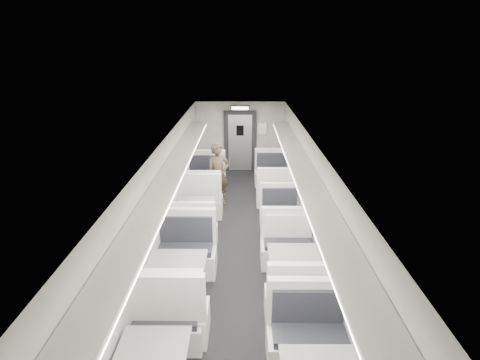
{
  "coord_description": "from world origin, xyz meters",
  "views": [
    {
      "loc": [
        0.1,
        -6.59,
        4.22
      ],
      "look_at": [
        0.03,
        1.76,
        1.17
      ],
      "focal_mm": 28.0,
      "sensor_mm": 36.0,
      "label": 1
    }
  ],
  "objects_px": {
    "exit_sign": "(240,108)",
    "booth_right_c": "(293,270)",
    "booth_right_a": "(273,182)",
    "passenger": "(218,175)",
    "booth_left_b": "(197,215)",
    "booth_right_b": "(282,225)",
    "booth_left_c": "(179,279)",
    "booth_left_a": "(203,189)",
    "vestibule_door": "(240,142)"
  },
  "relations": [
    {
      "from": "exit_sign",
      "to": "booth_right_c",
      "type": "bearing_deg",
      "value": -80.92
    },
    {
      "from": "booth_right_a",
      "to": "exit_sign",
      "type": "bearing_deg",
      "value": 120.53
    },
    {
      "from": "booth_right_c",
      "to": "passenger",
      "type": "distance_m",
      "value": 4.14
    },
    {
      "from": "booth_left_b",
      "to": "booth_right_b",
      "type": "distance_m",
      "value": 2.05
    },
    {
      "from": "booth_left_c",
      "to": "exit_sign",
      "type": "distance_m",
      "value": 6.94
    },
    {
      "from": "booth_left_b",
      "to": "exit_sign",
      "type": "distance_m",
      "value": 4.52
    },
    {
      "from": "passenger",
      "to": "exit_sign",
      "type": "relative_size",
      "value": 2.81
    },
    {
      "from": "booth_left_a",
      "to": "booth_right_b",
      "type": "height_order",
      "value": "booth_left_a"
    },
    {
      "from": "booth_left_c",
      "to": "booth_right_a",
      "type": "relative_size",
      "value": 1.11
    },
    {
      "from": "booth_left_c",
      "to": "booth_right_b",
      "type": "xyz_separation_m",
      "value": [
        2.0,
        2.19,
        -0.07
      ]
    },
    {
      "from": "booth_left_a",
      "to": "booth_right_c",
      "type": "distance_m",
      "value": 4.39
    },
    {
      "from": "booth_left_c",
      "to": "booth_right_a",
      "type": "bearing_deg",
      "value": 67.87
    },
    {
      "from": "passenger",
      "to": "vestibule_door",
      "type": "xyz_separation_m",
      "value": [
        0.57,
        2.95,
        0.17
      ]
    },
    {
      "from": "booth_left_c",
      "to": "exit_sign",
      "type": "relative_size",
      "value": 3.8
    },
    {
      "from": "exit_sign",
      "to": "vestibule_door",
      "type": "bearing_deg",
      "value": 90.0
    },
    {
      "from": "booth_left_a",
      "to": "booth_left_c",
      "type": "relative_size",
      "value": 0.98
    },
    {
      "from": "booth_right_c",
      "to": "vestibule_door",
      "type": "bearing_deg",
      "value": 98.43
    },
    {
      "from": "booth_left_c",
      "to": "vestibule_door",
      "type": "bearing_deg",
      "value": 81.99
    },
    {
      "from": "booth_left_c",
      "to": "vestibule_door",
      "type": "height_order",
      "value": "vestibule_door"
    },
    {
      "from": "booth_right_b",
      "to": "vestibule_door",
      "type": "height_order",
      "value": "vestibule_door"
    },
    {
      "from": "booth_left_b",
      "to": "passenger",
      "type": "distance_m",
      "value": 1.66
    },
    {
      "from": "booth_left_b",
      "to": "booth_right_c",
      "type": "bearing_deg",
      "value": -48.65
    },
    {
      "from": "passenger",
      "to": "booth_right_b",
      "type": "bearing_deg",
      "value": -74.05
    },
    {
      "from": "booth_left_a",
      "to": "exit_sign",
      "type": "height_order",
      "value": "exit_sign"
    },
    {
      "from": "booth_left_a",
      "to": "booth_left_b",
      "type": "bearing_deg",
      "value": -90.0
    },
    {
      "from": "booth_left_a",
      "to": "booth_right_b",
      "type": "distance_m",
      "value": 2.88
    },
    {
      "from": "booth_left_c",
      "to": "booth_right_c",
      "type": "bearing_deg",
      "value": 10.1
    },
    {
      "from": "booth_right_b",
      "to": "passenger",
      "type": "bearing_deg",
      "value": 128.67
    },
    {
      "from": "booth_right_c",
      "to": "booth_left_a",
      "type": "bearing_deg",
      "value": 117.09
    },
    {
      "from": "booth_left_b",
      "to": "booth_right_a",
      "type": "distance_m",
      "value": 3.04
    },
    {
      "from": "exit_sign",
      "to": "booth_left_b",
      "type": "bearing_deg",
      "value": -104.09
    },
    {
      "from": "booth_left_b",
      "to": "booth_left_c",
      "type": "relative_size",
      "value": 0.92
    },
    {
      "from": "booth_right_b",
      "to": "booth_left_c",
      "type": "bearing_deg",
      "value": -132.37
    },
    {
      "from": "booth_left_a",
      "to": "passenger",
      "type": "xyz_separation_m",
      "value": [
        0.43,
        -0.11,
        0.46
      ]
    },
    {
      "from": "booth_right_b",
      "to": "booth_right_c",
      "type": "xyz_separation_m",
      "value": [
        0.0,
        -1.84,
        0.04
      ]
    },
    {
      "from": "booth_right_c",
      "to": "vestibule_door",
      "type": "distance_m",
      "value": 6.85
    },
    {
      "from": "booth_left_b",
      "to": "booth_left_c",
      "type": "height_order",
      "value": "booth_left_c"
    },
    {
      "from": "booth_left_b",
      "to": "vestibule_door",
      "type": "relative_size",
      "value": 1.03
    },
    {
      "from": "booth_right_b",
      "to": "exit_sign",
      "type": "xyz_separation_m",
      "value": [
        -1.0,
        4.42,
        1.93
      ]
    },
    {
      "from": "booth_left_a",
      "to": "exit_sign",
      "type": "xyz_separation_m",
      "value": [
        1.0,
        2.35,
        1.87
      ]
    },
    {
      "from": "booth_left_a",
      "to": "booth_right_a",
      "type": "xyz_separation_m",
      "value": [
        2.0,
        0.65,
        -0.03
      ]
    },
    {
      "from": "booth_left_b",
      "to": "booth_right_c",
      "type": "distance_m",
      "value": 3.03
    },
    {
      "from": "booth_left_a",
      "to": "vestibule_door",
      "type": "distance_m",
      "value": 3.07
    },
    {
      "from": "booth_right_b",
      "to": "vestibule_door",
      "type": "bearing_deg",
      "value": 101.51
    },
    {
      "from": "booth_right_c",
      "to": "passenger",
      "type": "xyz_separation_m",
      "value": [
        -1.57,
        3.8,
        0.48
      ]
    },
    {
      "from": "booth_left_b",
      "to": "booth_right_a",
      "type": "bearing_deg",
      "value": 48.87
    },
    {
      "from": "booth_right_a",
      "to": "booth_left_c",
      "type": "bearing_deg",
      "value": -112.13
    },
    {
      "from": "booth_right_b",
      "to": "exit_sign",
      "type": "bearing_deg",
      "value": 102.74
    },
    {
      "from": "booth_left_a",
      "to": "passenger",
      "type": "distance_m",
      "value": 0.64
    },
    {
      "from": "booth_left_b",
      "to": "vestibule_door",
      "type": "xyz_separation_m",
      "value": [
        1.0,
        4.47,
        0.65
      ]
    }
  ]
}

